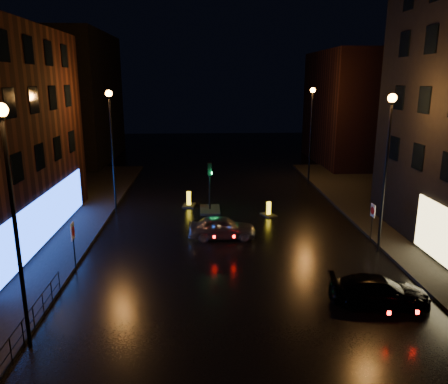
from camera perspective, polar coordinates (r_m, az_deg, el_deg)
The scene contains 15 objects.
ground at distance 18.25m, azimuth 2.95°, elevation -15.25°, with size 120.00×120.00×0.00m, color black.
building_far_left at distance 52.77m, azimuth -19.01°, elevation 11.51°, with size 8.00×16.00×14.00m, color black.
building_far_right at distance 50.68m, azimuth 16.63°, elevation 10.46°, with size 8.00×14.00×12.00m, color black.
street_lamp_lnear at distance 15.44m, azimuth -26.06°, elevation -0.06°, with size 0.44×0.44×8.37m.
street_lamp_lfar at distance 30.57m, azimuth -14.51°, elevation 7.49°, with size 0.44×0.44×8.37m.
street_lamp_rnear at distance 23.99m, azimuth 20.56°, elevation 5.22°, with size 0.44×0.44×8.37m.
street_lamp_rfar at distance 39.09m, azimuth 11.33°, elevation 9.11°, with size 0.44×0.44×8.37m.
traffic_signal at distance 30.96m, azimuth -1.85°, elevation -1.53°, with size 1.40×2.40×3.45m.
guard_railing at distance 18.06m, azimuth -23.68°, elevation -14.21°, with size 0.05×6.04×1.00m.
silver_hatchback at distance 25.58m, azimuth -0.26°, elevation -4.63°, with size 1.57×3.91×1.33m, color #989B9F.
dark_sedan at distance 19.53m, azimuth 19.61°, elevation -12.06°, with size 1.65×4.07×1.18m, color black.
bollard_near at distance 30.03m, azimuth 5.85°, elevation -2.69°, with size 1.13×1.32×0.97m.
bollard_far at distance 32.17m, azimuth -4.60°, elevation -1.44°, with size 1.01×1.37×1.11m.
road_sign_left at distance 22.05m, azimuth -19.12°, elevation -5.37°, with size 0.11×0.60×2.48m.
road_sign_right at distance 26.10m, azimuth 18.84°, elevation -2.72°, with size 0.09×0.54×2.23m.
Camera 1 is at (-1.70, -15.75, 9.05)m, focal length 35.00 mm.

